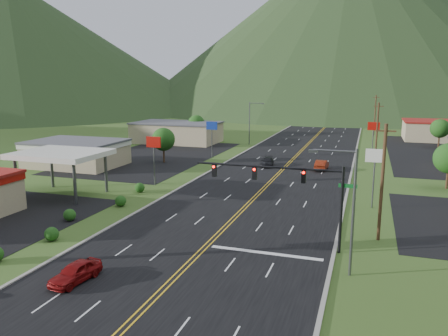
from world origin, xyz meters
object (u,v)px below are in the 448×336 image
(car_dark_mid, at_px, (267,162))
(traffic_signal, at_px, (291,184))
(streetlight_east, at_px, (349,204))
(car_red_far, at_px, (322,165))
(streetlight_west, at_px, (251,120))
(car_red_near, at_px, (76,273))
(gas_canopy, at_px, (61,155))

(car_dark_mid, bearing_deg, traffic_signal, -82.49)
(streetlight_east, distance_m, car_red_far, 37.60)
(streetlight_west, distance_m, car_dark_mid, 24.81)
(car_dark_mid, relative_size, car_red_far, 0.99)
(car_dark_mid, bearing_deg, car_red_near, -102.38)
(streetlight_east, relative_size, car_red_near, 2.25)
(streetlight_east, height_order, car_red_far, streetlight_east)
(streetlight_west, height_order, car_red_near, streetlight_west)
(traffic_signal, distance_m, gas_canopy, 29.59)
(traffic_signal, bearing_deg, streetlight_west, 107.97)
(gas_canopy, distance_m, car_red_near, 25.10)
(streetlight_west, bearing_deg, car_red_near, -85.24)
(gas_canopy, distance_m, car_red_far, 37.48)
(traffic_signal, distance_m, car_red_near, 17.32)
(gas_canopy, height_order, car_dark_mid, gas_canopy)
(streetlight_east, distance_m, car_dark_mid, 40.07)
(streetlight_east, bearing_deg, streetlight_west, 110.86)
(traffic_signal, distance_m, car_red_far, 33.26)
(car_dark_mid, height_order, car_red_far, car_red_far)
(traffic_signal, bearing_deg, car_red_far, 91.39)
(gas_canopy, bearing_deg, car_red_near, -50.03)
(car_red_far, bearing_deg, streetlight_east, 100.68)
(streetlight_west, height_order, car_red_far, streetlight_west)
(streetlight_west, bearing_deg, car_dark_mid, -68.82)
(streetlight_west, height_order, car_dark_mid, streetlight_west)
(traffic_signal, bearing_deg, gas_canopy, 164.30)
(streetlight_east, height_order, streetlight_west, same)
(car_red_near, height_order, car_red_far, car_red_far)
(traffic_signal, distance_m, streetlight_west, 58.88)
(car_red_near, bearing_deg, traffic_signal, 48.91)
(car_dark_mid, bearing_deg, streetlight_east, -77.54)
(gas_canopy, xyz_separation_m, car_red_far, (27.68, 24.93, -4.11))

